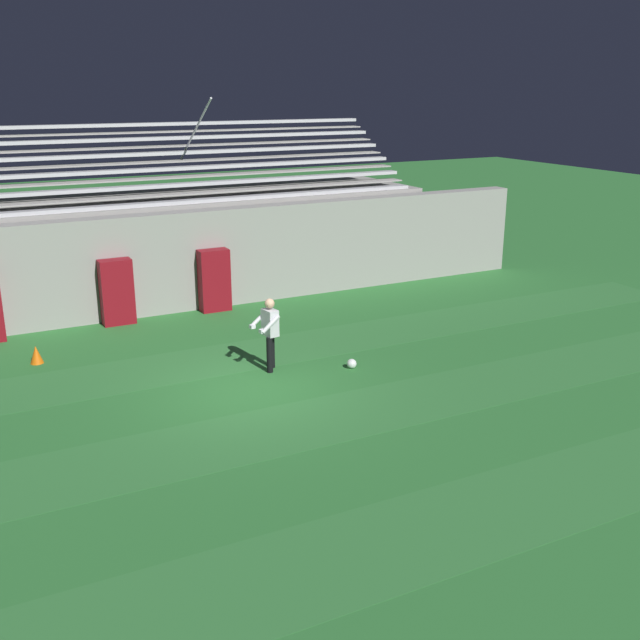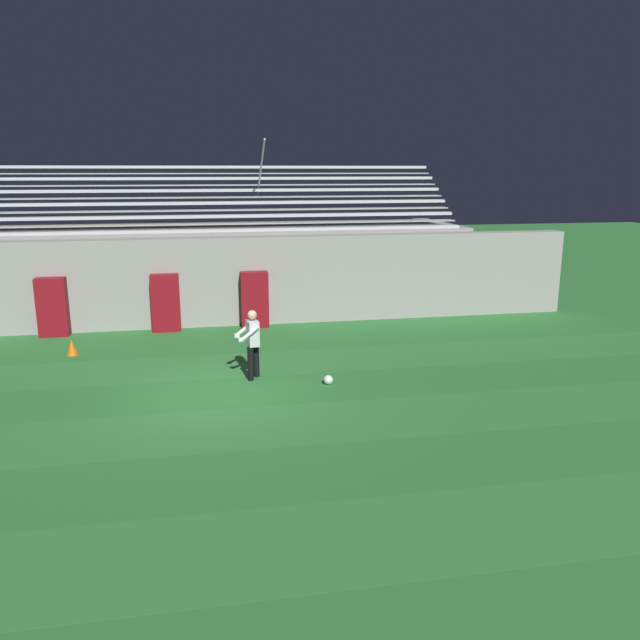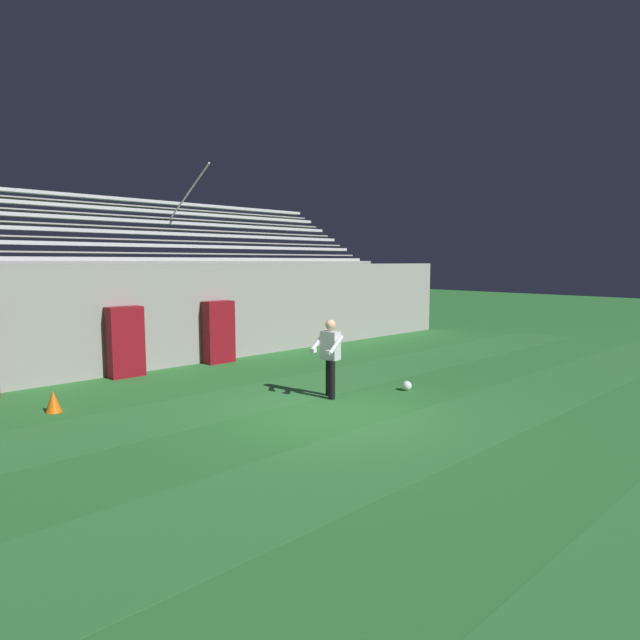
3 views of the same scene
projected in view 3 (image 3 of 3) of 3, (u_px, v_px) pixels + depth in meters
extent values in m
plane|color=#2D7533|center=(331.00, 415.00, 10.09)|extent=(80.00, 80.00, 0.00)
cube|color=#337A38|center=(416.00, 439.00, 8.68)|extent=(28.00, 2.02, 0.01)
cube|color=#337A38|center=(264.00, 395.00, 11.60)|extent=(28.00, 2.02, 0.01)
cube|color=#999691|center=(165.00, 316.00, 14.63)|extent=(24.00, 0.60, 2.80)
cube|color=maroon|center=(125.00, 342.00, 13.36)|extent=(0.85, 0.44, 1.76)
cube|color=maroon|center=(219.00, 332.00, 15.22)|extent=(0.85, 0.44, 1.76)
cube|color=#999691|center=(123.00, 308.00, 16.57)|extent=(18.00, 4.60, 2.90)
cube|color=silver|center=(150.00, 259.00, 15.00)|extent=(17.10, 0.36, 0.10)
cube|color=#999691|center=(154.00, 267.00, 14.88)|extent=(17.10, 0.60, 0.04)
cube|color=silver|center=(138.00, 245.00, 15.46)|extent=(17.10, 0.36, 0.10)
cube|color=#999691|center=(142.00, 253.00, 15.34)|extent=(17.10, 0.60, 0.04)
cube|color=silver|center=(128.00, 232.00, 15.92)|extent=(17.10, 0.36, 0.10)
cube|color=#999691|center=(131.00, 240.00, 15.80)|extent=(17.10, 0.60, 0.04)
cube|color=silver|center=(117.00, 220.00, 16.38)|extent=(17.10, 0.36, 0.10)
cube|color=#999691|center=(120.00, 227.00, 16.27)|extent=(17.10, 0.60, 0.04)
cube|color=silver|center=(108.00, 208.00, 16.85)|extent=(17.10, 0.36, 0.10)
cube|color=#999691|center=(111.00, 215.00, 16.73)|extent=(17.10, 0.60, 0.04)
cube|color=silver|center=(98.00, 197.00, 17.31)|extent=(17.10, 0.36, 0.10)
cube|color=#999691|center=(101.00, 204.00, 17.19)|extent=(17.10, 0.60, 0.04)
cylinder|color=silver|center=(182.00, 202.00, 17.18)|extent=(0.06, 3.33, 2.05)
cylinder|color=black|center=(332.00, 380.00, 11.20)|extent=(0.16, 0.16, 0.82)
cylinder|color=black|center=(329.00, 377.00, 11.49)|extent=(0.16, 0.16, 0.82)
cube|color=silver|center=(330.00, 345.00, 11.26)|extent=(0.30, 0.42, 0.60)
sphere|color=tan|center=(330.00, 325.00, 11.22)|extent=(0.22, 0.22, 0.22)
cylinder|color=silver|center=(336.00, 345.00, 11.00)|extent=(0.49, 0.17, 0.37)
cylinder|color=silver|center=(317.00, 343.00, 11.29)|extent=(0.49, 0.17, 0.37)
cube|color=silver|center=(329.00, 352.00, 10.88)|extent=(0.13, 0.13, 0.08)
cube|color=silver|center=(313.00, 350.00, 11.12)|extent=(0.13, 0.13, 0.08)
sphere|color=white|center=(407.00, 386.00, 11.97)|extent=(0.22, 0.22, 0.22)
cone|color=orange|center=(53.00, 401.00, 10.24)|extent=(0.30, 0.30, 0.42)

